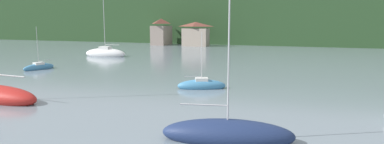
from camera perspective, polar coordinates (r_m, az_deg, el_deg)
wooded_hillside at (r=121.14m, az=25.82°, el=7.99°), size 352.00×63.89×31.91m
shore_building_west at (r=86.95m, az=-5.26°, el=6.79°), size 3.85×6.05×6.70m
shore_building_westcentral at (r=82.10m, az=0.62°, el=6.44°), size 6.52×3.28×5.87m
sailboat_far_0 at (r=46.63m, az=-24.69°, el=0.75°), size 2.13×4.23×5.66m
sailboat_mid_6 at (r=30.35m, az=1.65°, el=-2.29°), size 4.56×2.92×5.43m
sailboat_far_9 at (r=60.05m, az=-14.58°, el=3.08°), size 7.65×2.82×10.35m
sailboat_mid_11 at (r=17.43m, az=6.07°, el=-10.48°), size 7.06×3.38×10.18m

